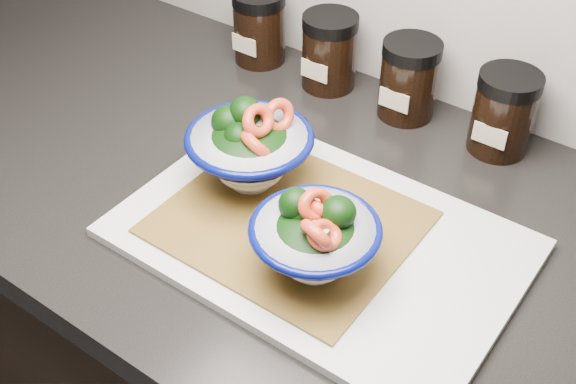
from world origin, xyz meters
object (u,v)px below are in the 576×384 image
Objects in this scene: spice_jar_a at (259,27)px; bowl_left at (249,149)px; bowl_right at (315,239)px; cutting_board at (319,238)px; spice_jar_c at (409,79)px; spice_jar_d at (504,113)px; spice_jar_b at (329,51)px.

bowl_left is at bearing -54.49° from spice_jar_a.
bowl_right reaches higher than spice_jar_a.
spice_jar_c reaches higher than cutting_board.
cutting_board is at bearing -107.58° from spice_jar_d.
spice_jar_a is 1.00× the size of spice_jar_b.
bowl_right is at bearing -100.79° from spice_jar_d.
bowl_right reaches higher than spice_jar_d.
spice_jar_d is at bearing 79.21° from bowl_right.
spice_jar_b is at bearing 0.00° from spice_jar_a.
cutting_board is 3.98× the size of spice_jar_b.
cutting_board is at bearing -80.68° from spice_jar_c.
bowl_right reaches higher than cutting_board.
bowl_left reaches higher than spice_jar_a.
bowl_left is 1.37× the size of spice_jar_a.
bowl_left is 1.11× the size of bowl_right.
spice_jar_d is at bearing 51.00° from bowl_left.
spice_jar_d is (0.21, 0.26, -0.01)m from bowl_left.
cutting_board is 0.14m from bowl_left.
spice_jar_a is at bearing 136.79° from cutting_board.
bowl_right is 0.40m from spice_jar_b.
spice_jar_d is at bearing 0.00° from spice_jar_c.
bowl_right is at bearing -58.85° from spice_jar_b.
cutting_board is 2.90× the size of bowl_left.
bowl_left is (-0.12, 0.03, 0.06)m from cutting_board.
spice_jar_c is (-0.07, 0.34, -0.00)m from bowl_right.
spice_jar_b is at bearing 180.00° from spice_jar_c.
bowl_right is 1.24× the size of spice_jar_a.
bowl_left is at bearing 167.41° from cutting_board.
spice_jar_b is (0.13, 0.00, 0.00)m from spice_jar_a.
spice_jar_c is at bearing 0.00° from spice_jar_b.
spice_jar_c and spice_jar_d have the same top height.
spice_jar_d is (0.07, 0.34, -0.00)m from bowl_right.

